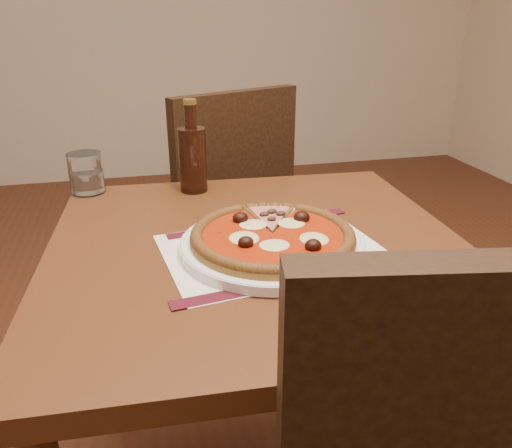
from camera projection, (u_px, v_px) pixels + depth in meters
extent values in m
cube|color=#5F3016|center=(258.00, 251.00, 0.97)|extent=(0.84, 0.84, 0.04)
cylinder|color=#5F3016|center=(111.00, 328.00, 1.38)|extent=(0.05, 0.05, 0.71)
cylinder|color=#5F3016|center=(351.00, 303.00, 1.50)|extent=(0.05, 0.05, 0.71)
cube|color=black|center=(205.00, 222.00, 1.81)|extent=(0.59, 0.59, 0.04)
cylinder|color=black|center=(221.00, 249.00, 2.15)|extent=(0.04, 0.04, 0.44)
cylinder|color=black|center=(140.00, 275.00, 1.94)|extent=(0.04, 0.04, 0.44)
cylinder|color=black|center=(278.00, 284.00, 1.88)|extent=(0.04, 0.04, 0.44)
cylinder|color=black|center=(191.00, 319.00, 1.66)|extent=(0.04, 0.04, 0.44)
cube|color=black|center=(237.00, 167.00, 1.57)|extent=(0.42, 0.22, 0.47)
cube|color=silver|center=(273.00, 250.00, 0.93)|extent=(0.43, 0.33, 0.00)
cylinder|color=white|center=(273.00, 245.00, 0.93)|extent=(0.34, 0.34, 0.02)
cylinder|color=olive|center=(273.00, 238.00, 0.92)|extent=(0.31, 0.31, 0.01)
torus|color=brown|center=(273.00, 235.00, 0.92)|extent=(0.31, 0.31, 0.02)
cylinder|color=#8F2206|center=(273.00, 234.00, 0.92)|extent=(0.26, 0.26, 0.00)
ellipsoid|color=beige|center=(255.00, 224.00, 0.95)|extent=(0.05, 0.04, 0.01)
ellipsoid|color=beige|center=(232.00, 238.00, 0.89)|extent=(0.05, 0.04, 0.01)
ellipsoid|color=beige|center=(274.00, 244.00, 0.87)|extent=(0.05, 0.04, 0.01)
ellipsoid|color=beige|center=(315.00, 238.00, 0.90)|extent=(0.05, 0.04, 0.01)
ellipsoid|color=beige|center=(288.00, 223.00, 0.96)|extent=(0.05, 0.04, 0.01)
ellipsoid|color=black|center=(250.00, 217.00, 0.95)|extent=(0.03, 0.03, 0.02)
ellipsoid|color=black|center=(238.00, 240.00, 0.85)|extent=(0.03, 0.03, 0.02)
ellipsoid|color=black|center=(298.00, 235.00, 0.88)|extent=(0.03, 0.03, 0.02)
ellipsoid|color=black|center=(303.00, 212.00, 0.97)|extent=(0.03, 0.03, 0.02)
ellipsoid|color=#3A2915|center=(276.00, 218.00, 0.98)|extent=(0.02, 0.02, 0.01)
ellipsoid|color=#3A2915|center=(275.00, 211.00, 1.01)|extent=(0.02, 0.02, 0.01)
ellipsoid|color=#3A2915|center=(271.00, 218.00, 0.98)|extent=(0.02, 0.02, 0.01)
ellipsoid|color=#3A2915|center=(265.00, 211.00, 1.01)|extent=(0.02, 0.02, 0.01)
ellipsoid|color=#3A2915|center=(266.00, 219.00, 0.98)|extent=(0.02, 0.02, 0.01)
cylinder|color=white|center=(86.00, 173.00, 1.21)|extent=(0.11, 0.11, 0.10)
cylinder|color=#37190D|center=(193.00, 160.00, 1.21)|extent=(0.07, 0.07, 0.16)
cylinder|color=#37190D|center=(191.00, 118.00, 1.17)|extent=(0.03, 0.03, 0.07)
cylinder|color=olive|center=(190.00, 102.00, 1.16)|extent=(0.03, 0.03, 0.01)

